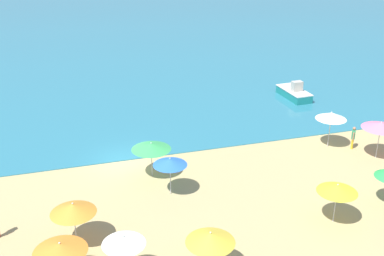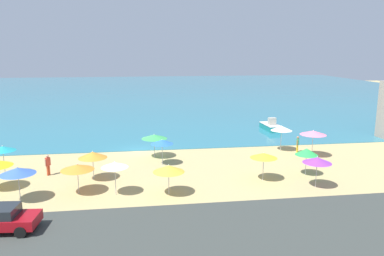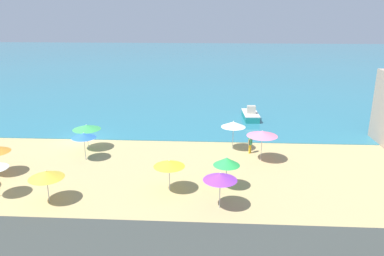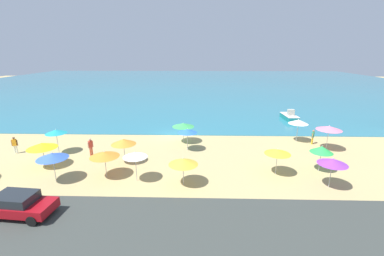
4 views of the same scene
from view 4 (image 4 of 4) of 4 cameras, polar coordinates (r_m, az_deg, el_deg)
The scene contains 22 objects.
ground_plane at distance 31.29m, azimuth -4.16°, elevation -1.62°, with size 160.00×160.00×0.00m, color tan.
sea at distance 85.19m, azimuth -0.47°, elevation 9.99°, with size 150.00×110.00×0.05m, color teal.
coastal_road at distance 15.41m, azimuth -11.32°, elevation -22.79°, with size 80.00×8.00×0.06m, color #373C38.
beach_umbrella_0 at distance 21.93m, azimuth 18.50°, elevation -4.99°, with size 2.11×2.11×2.27m.
beach_umbrella_1 at distance 25.67m, azimuth -30.37°, elevation -3.37°, with size 2.49×2.49×2.29m.
beach_umbrella_2 at distance 20.17m, azimuth -12.51°, elevation -5.81°, with size 1.89×1.89×2.44m.
beach_umbrella_3 at distance 28.42m, azimuth -28.00°, elevation -0.70°, with size 2.00×2.00×2.51m.
beach_umbrella_4 at distance 30.71m, azimuth 22.58°, elevation 1.31°, with size 2.12×2.12×2.63m.
beach_umbrella_6 at distance 21.36m, azimuth 28.81°, elevation -6.52°, with size 2.10×2.10×2.39m.
beach_umbrella_7 at distance 22.39m, azimuth -28.63°, elevation -5.44°, with size 2.32×2.32×2.41m.
beach_umbrella_8 at distance 28.22m, azimuth -1.95°, elevation 0.69°, with size 2.43×2.43×2.29m.
beach_umbrella_9 at distance 23.91m, azimuth 26.87°, elevation -4.26°, with size 1.83×1.83×2.31m.
beach_umbrella_10 at distance 19.26m, azimuth -1.96°, elevation -7.44°, with size 2.22×2.22×2.21m.
beach_umbrella_11 at distance 25.87m, azimuth -1.01°, elevation -0.66°, with size 1.96×1.96×2.34m.
beach_umbrella_12 at distance 21.57m, azimuth -18.88°, elevation -5.55°, with size 2.33×2.33×2.21m.
beach_umbrella_13 at distance 29.42m, azimuth 28.18°, elevation -0.00°, with size 2.47×2.47×2.61m.
beach_umbrella_14 at distance 23.77m, azimuth -14.98°, elevation -2.94°, with size 2.22×2.22×2.34m.
bather_0 at distance 26.83m, azimuth -21.60°, elevation -3.71°, with size 0.39×0.48×1.73m.
bather_1 at distance 30.96m, azimuth 25.26°, elevation -1.64°, with size 0.38×0.49×1.63m.
bather_2 at distance 30.89m, azimuth -34.70°, elevation -2.98°, with size 0.56×0.30×1.72m.
parked_car_2 at distance 19.42m, azimuth -34.11°, elevation -13.86°, with size 4.21×2.20×1.44m.
skiff_nearshore at distance 40.84m, azimuth 20.80°, elevation 2.39°, with size 1.81×4.25×1.62m.
Camera 4 is at (3.12, -29.58, 9.72)m, focal length 24.00 mm.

